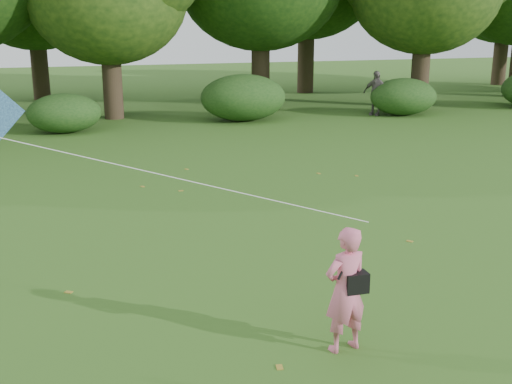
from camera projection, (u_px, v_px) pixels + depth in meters
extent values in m
plane|color=#265114|center=(384.00, 326.00, 8.85)|extent=(100.00, 100.00, 0.00)
imported|color=#D86584|center=(345.00, 290.00, 8.03)|extent=(0.67, 0.51, 1.65)
imported|color=#655B5A|center=(376.00, 93.00, 27.37)|extent=(1.06, 1.15, 1.89)
cube|color=black|center=(356.00, 282.00, 8.01)|extent=(0.30, 0.20, 0.26)
cylinder|color=black|center=(348.00, 260.00, 7.88)|extent=(0.33, 0.14, 0.47)
cylinder|color=white|center=(151.00, 172.00, 7.64)|extent=(5.05, 1.50, 1.27)
cylinder|color=#3A2D1E|center=(112.00, 80.00, 26.34)|extent=(0.80, 0.80, 3.15)
cylinder|color=#3A2D1E|center=(261.00, 67.00, 30.06)|extent=(0.86, 0.86, 3.67)
cylinder|color=#3A2D1E|center=(420.00, 70.00, 29.73)|extent=(0.83, 0.83, 3.43)
cylinder|color=#3A2D1E|center=(40.00, 65.00, 32.38)|extent=(0.84, 0.84, 3.50)
cylinder|color=#3A2D1E|center=(306.00, 56.00, 35.28)|extent=(0.90, 0.90, 4.02)
cylinder|color=#3A2D1E|center=(500.00, 55.00, 39.41)|extent=(0.85, 0.85, 3.57)
ellipsoid|color=#264919|center=(64.00, 113.00, 23.33)|extent=(2.66, 2.09, 1.42)
ellipsoid|color=#264919|center=(243.00, 98.00, 25.96)|extent=(3.50, 2.75, 1.88)
ellipsoid|color=#264919|center=(403.00, 97.00, 27.48)|extent=(2.94, 2.31, 1.58)
cube|color=olive|center=(410.00, 241.00, 12.18)|extent=(0.14, 0.14, 0.01)
cube|color=olive|center=(319.00, 173.00, 17.41)|extent=(0.10, 0.13, 0.01)
cube|color=olive|center=(181.00, 191.00, 15.69)|extent=(0.13, 0.09, 0.01)
cube|color=olive|center=(186.00, 169.00, 17.89)|extent=(0.13, 0.14, 0.01)
cube|color=olive|center=(142.00, 187.00, 16.07)|extent=(0.12, 0.14, 0.01)
cube|color=olive|center=(279.00, 367.00, 7.81)|extent=(0.10, 0.13, 0.01)
cube|color=olive|center=(69.00, 292.00, 9.94)|extent=(0.14, 0.13, 0.01)
cube|color=olive|center=(357.00, 176.00, 17.16)|extent=(0.10, 0.13, 0.01)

